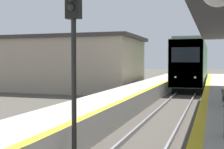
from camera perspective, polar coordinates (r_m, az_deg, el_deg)
train at (r=32.82m, az=14.48°, el=1.88°), size 2.61×17.54×4.56m
signal_near at (r=7.49m, az=-7.06°, el=6.54°), size 0.36×0.31×4.53m
station_building at (r=28.66m, az=-8.41°, el=2.00°), size 13.50×8.15×4.76m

